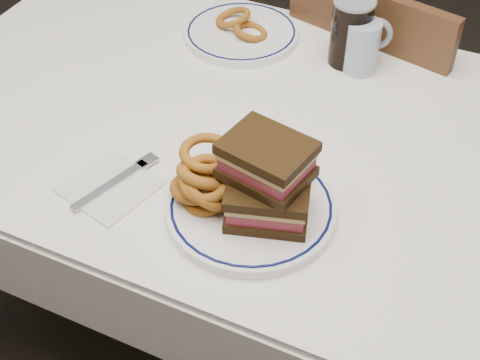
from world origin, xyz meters
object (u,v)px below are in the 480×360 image
at_px(far_plate, 241,33).
at_px(main_plate, 251,208).
at_px(beer_mug, 353,31).
at_px(chair_far, 374,114).
at_px(reuben_sandwich, 267,180).

bearing_deg(far_plate, main_plate, -63.44).
xyz_separation_m(beer_mug, far_plate, (-0.25, -0.01, -0.06)).
distance_m(chair_far, reuben_sandwich, 0.79).
xyz_separation_m(main_plate, far_plate, (-0.25, 0.49, -0.00)).
height_order(chair_far, far_plate, chair_far).
relative_size(main_plate, beer_mug, 1.96).
bearing_deg(reuben_sandwich, beer_mug, 92.43).
xyz_separation_m(reuben_sandwich, far_plate, (-0.27, 0.49, -0.08)).
xyz_separation_m(reuben_sandwich, beer_mug, (-0.02, 0.50, -0.01)).
height_order(main_plate, far_plate, main_plate).
height_order(main_plate, beer_mug, beer_mug).
bearing_deg(far_plate, beer_mug, 1.86).
distance_m(main_plate, far_plate, 0.55).
bearing_deg(beer_mug, reuben_sandwich, -87.57).
xyz_separation_m(main_plate, reuben_sandwich, (0.03, -0.00, 0.08)).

